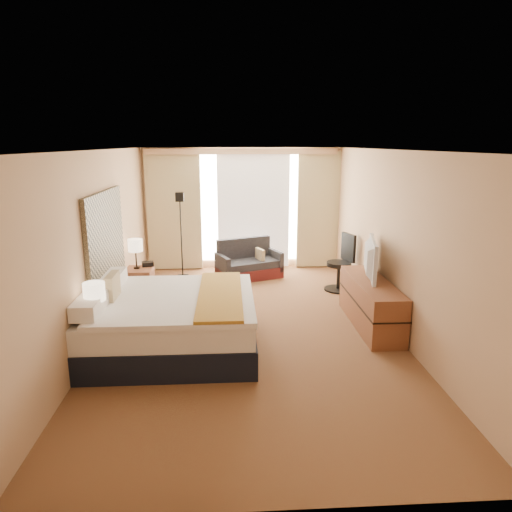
{
  "coord_description": "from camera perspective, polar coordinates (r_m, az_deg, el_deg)",
  "views": [
    {
      "loc": [
        -0.28,
        -6.36,
        2.69
      ],
      "look_at": [
        0.12,
        0.4,
        1.01
      ],
      "focal_mm": 32.0,
      "sensor_mm": 36.0,
      "label": 1
    }
  ],
  "objects": [
    {
      "name": "floor",
      "position": [
        6.91,
        -0.84,
        -8.98
      ],
      "size": [
        4.2,
        7.0,
        0.02
      ],
      "primitive_type": "cube",
      "color": "#551E18",
      "rests_on": "ground"
    },
    {
      "name": "ceiling",
      "position": [
        6.36,
        -0.92,
        13.12
      ],
      "size": [
        4.2,
        7.0,
        0.02
      ],
      "primitive_type": "cube",
      "color": "silver",
      "rests_on": "wall_back"
    },
    {
      "name": "wall_back",
      "position": [
        9.96,
        -1.79,
        5.91
      ],
      "size": [
        4.2,
        0.02,
        2.6
      ],
      "primitive_type": "cube",
      "color": "#DCAF86",
      "rests_on": "ground"
    },
    {
      "name": "wall_front",
      "position": [
        3.19,
        2.01,
        -11.95
      ],
      "size": [
        4.2,
        0.02,
        2.6
      ],
      "primitive_type": "cube",
      "color": "#DCAF86",
      "rests_on": "ground"
    },
    {
      "name": "wall_left",
      "position": [
        6.76,
        -18.98,
        1.29
      ],
      "size": [
        0.02,
        7.0,
        2.6
      ],
      "primitive_type": "cube",
      "color": "#DCAF86",
      "rests_on": "ground"
    },
    {
      "name": "wall_right",
      "position": [
        6.93,
        16.75,
        1.76
      ],
      "size": [
        0.02,
        7.0,
        2.6
      ],
      "primitive_type": "cube",
      "color": "#DCAF86",
      "rests_on": "ground"
    },
    {
      "name": "headboard",
      "position": [
        6.94,
        -18.22,
        1.5
      ],
      "size": [
        0.06,
        1.85,
        1.5
      ],
      "primitive_type": "cube",
      "color": "black",
      "rests_on": "wall_left"
    },
    {
      "name": "nightstand_left",
      "position": [
        6.04,
        -18.68,
        -10.41
      ],
      "size": [
        0.45,
        0.52,
        0.55
      ],
      "primitive_type": "cube",
      "color": "brown",
      "rests_on": "floor"
    },
    {
      "name": "nightstand_right",
      "position": [
        8.32,
        -14.31,
        -3.37
      ],
      "size": [
        0.45,
        0.52,
        0.55
      ],
      "primitive_type": "cube",
      "color": "brown",
      "rests_on": "floor"
    },
    {
      "name": "media_dresser",
      "position": [
        7.09,
        14.16,
        -5.77
      ],
      "size": [
        0.5,
        1.8,
        0.7
      ],
      "primitive_type": "cube",
      "color": "brown",
      "rests_on": "floor"
    },
    {
      "name": "window",
      "position": [
        9.93,
        -0.34,
        6.02
      ],
      "size": [
        2.3,
        0.02,
        2.3
      ],
      "primitive_type": "cube",
      "color": "white",
      "rests_on": "wall_back"
    },
    {
      "name": "curtains",
      "position": [
        9.83,
        -1.79,
        6.45
      ],
      "size": [
        4.12,
        0.19,
        2.56
      ],
      "color": "#CBBD8F",
      "rests_on": "floor"
    },
    {
      "name": "bed",
      "position": [
        6.24,
        -10.48,
        -8.01
      ],
      "size": [
        2.16,
        1.98,
        1.05
      ],
      "color": "black",
      "rests_on": "floor"
    },
    {
      "name": "loveseat",
      "position": [
        9.36,
        -0.93,
        -1.12
      ],
      "size": [
        1.42,
        1.1,
        0.79
      ],
      "rotation": [
        0.0,
        0.0,
        0.39
      ],
      "color": "#571919",
      "rests_on": "floor"
    },
    {
      "name": "floor_lamp",
      "position": [
        9.3,
        -9.42,
        4.73
      ],
      "size": [
        0.22,
        0.22,
        1.74
      ],
      "color": "black",
      "rests_on": "floor"
    },
    {
      "name": "desk_chair",
      "position": [
        8.64,
        10.65,
        -1.15
      ],
      "size": [
        0.53,
        0.52,
        1.07
      ],
      "rotation": [
        0.0,
        0.0,
        0.32
      ],
      "color": "black",
      "rests_on": "floor"
    },
    {
      "name": "lamp_left",
      "position": [
        5.76,
        -19.57,
        -4.33
      ],
      "size": [
        0.26,
        0.26,
        0.54
      ],
      "color": "black",
      "rests_on": "nightstand_left"
    },
    {
      "name": "lamp_right",
      "position": [
        8.18,
        -14.86,
        1.23
      ],
      "size": [
        0.25,
        0.25,
        0.52
      ],
      "color": "black",
      "rests_on": "nightstand_right"
    },
    {
      "name": "tissue_box",
      "position": [
        5.88,
        -17.98,
        -7.59
      ],
      "size": [
        0.11,
        0.11,
        0.1
      ],
      "primitive_type": "cube",
      "rotation": [
        0.0,
        0.0,
        -0.01
      ],
      "color": "#91BDE1",
      "rests_on": "nightstand_left"
    },
    {
      "name": "telephone",
      "position": [
        8.38,
        -13.38,
        -0.96
      ],
      "size": [
        0.23,
        0.2,
        0.08
      ],
      "primitive_type": "cube",
      "rotation": [
        0.0,
        0.0,
        0.24
      ],
      "color": "black",
      "rests_on": "nightstand_right"
    },
    {
      "name": "television",
      "position": [
        7.1,
        13.54,
        -0.27
      ],
      "size": [
        0.36,
        1.03,
        0.59
      ],
      "primitive_type": "imported",
      "rotation": [
        0.0,
        0.0,
        1.34
      ],
      "color": "black",
      "rests_on": "media_dresser"
    }
  ]
}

